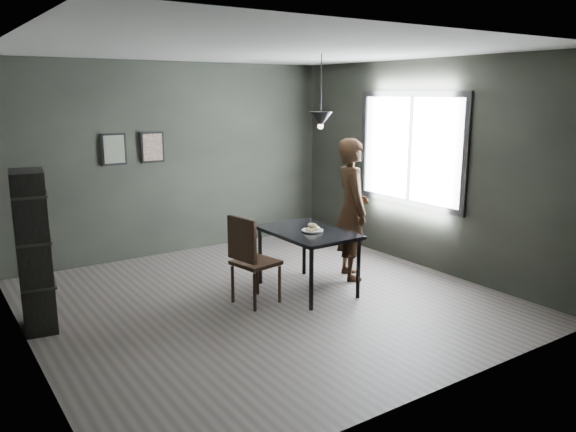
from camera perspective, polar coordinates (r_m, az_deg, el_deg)
ground at (r=6.60m, az=-2.30°, el=-8.53°), size 5.00×5.00×0.00m
back_wall at (r=8.45m, az=-11.39°, el=5.67°), size 5.00×0.10×2.80m
ceiling at (r=6.18m, az=-2.54°, el=16.51°), size 5.00×5.00×0.02m
window_assembly at (r=7.92m, az=12.30°, el=6.65°), size 0.04×1.96×1.56m
cafe_table at (r=6.71m, az=2.01°, el=-2.14°), size 0.80×1.20×0.75m
white_plate at (r=6.65m, az=2.50°, el=-1.53°), size 0.23×0.23×0.01m
donut_pile at (r=6.64m, az=2.51°, el=-1.20°), size 0.21×0.17×0.09m
woman at (r=7.20m, az=6.49°, el=0.69°), size 0.66×0.78×1.81m
wood_chair at (r=6.30m, az=-3.93°, el=-3.98°), size 0.52×0.52×1.03m
shelf_unit at (r=6.15m, az=-24.43°, el=-3.29°), size 0.38×0.58×1.62m
pendant_lamp at (r=6.73m, az=3.34°, el=9.78°), size 0.28×0.28×0.86m
framed_print_left at (r=8.10m, az=-17.27°, el=6.49°), size 0.34×0.04×0.44m
framed_print_right at (r=8.27m, az=-13.61°, el=6.82°), size 0.34×0.04×0.44m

